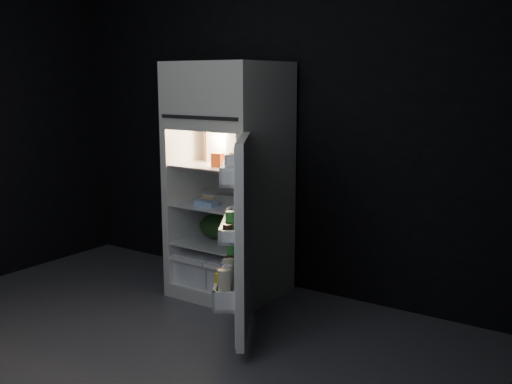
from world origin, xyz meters
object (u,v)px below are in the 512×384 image
Objects in this scene: fridge_door at (239,238)px; refrigerator at (231,172)px; yogurt_tray at (245,242)px; egg_carton at (231,199)px; milk_jug at (221,146)px.

refrigerator is at bearing 129.57° from fridge_door.
refrigerator reaches higher than yogurt_tray.
egg_carton is (0.05, -0.07, -0.19)m from refrigerator.
yogurt_tray is (0.19, -0.08, -0.50)m from refrigerator.
milk_jug is 0.76m from yogurt_tray.
egg_carton reaches higher than yogurt_tray.
refrigerator is 0.54m from yogurt_tray.
milk_jug is 0.43m from egg_carton.
milk_jug is (-0.69, 0.72, 0.46)m from fridge_door.
fridge_door is 0.82m from egg_carton.
refrigerator is at bearing 168.69° from yogurt_tray.
yogurt_tray is (0.13, -0.01, -0.31)m from egg_carton.
yogurt_tray is (0.30, -0.10, -0.69)m from milk_jug.
fridge_door is at bearing -46.22° from yogurt_tray.
yogurt_tray is at bearing 122.31° from fridge_door.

